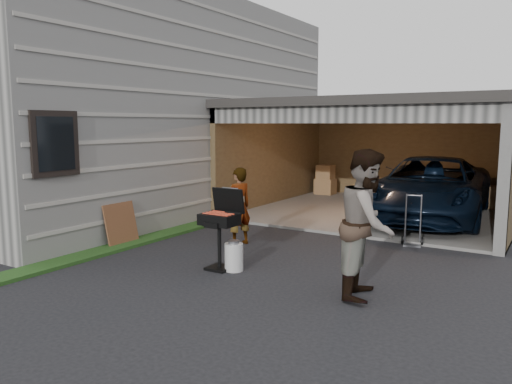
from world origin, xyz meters
TOP-DOWN VIEW (x-y plane):
  - ground at (0.00, 0.00)m, footprint 80.00×80.00m
  - house at (-6.00, 4.00)m, footprint 7.00×11.00m
  - groundcover_strip at (-2.25, -1.00)m, footprint 0.50×8.00m
  - garage at (0.76, 6.79)m, footprint 6.80×6.30m
  - minivan at (2.06, 6.24)m, footprint 2.86×5.48m
  - woman at (-0.50, 1.75)m, footprint 0.53×0.64m
  - man at (2.60, 0.25)m, footprint 0.92×1.09m
  - bbq_grill at (0.18, 0.23)m, footprint 0.58×0.51m
  - propane_tank at (0.41, 0.27)m, footprint 0.30×0.30m
  - plywood_panel at (-2.40, 0.51)m, footprint 0.21×0.74m
  - hand_truck at (2.38, 3.47)m, footprint 0.43×0.37m

SIDE VIEW (x-z plane):
  - ground at x=0.00m, z-range 0.00..0.00m
  - groundcover_strip at x=-2.25m, z-range 0.00..0.06m
  - hand_truck at x=2.38m, z-range -0.31..0.69m
  - propane_tank at x=0.41m, z-range 0.00..0.44m
  - plywood_panel at x=-2.40m, z-range 0.00..0.82m
  - minivan at x=2.06m, z-range 0.00..1.47m
  - woman at x=-0.50m, z-range 0.00..1.50m
  - bbq_grill at x=0.18m, z-range 0.12..1.42m
  - man at x=2.60m, z-range 0.00..2.00m
  - garage at x=0.76m, z-range 0.42..3.32m
  - house at x=-6.00m, z-range 0.00..5.50m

